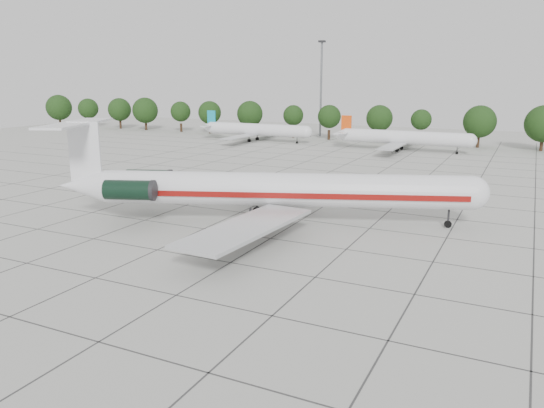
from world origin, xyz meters
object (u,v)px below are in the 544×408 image
object	(u,v)px
bg_airliner_b	(256,130)
bg_airliner_c	(404,138)
floodlight_mast	(321,83)
main_airliner	(260,189)

from	to	relation	value
bg_airliner_b	bg_airliner_c	size ratio (longest dim) A/B	1.00
bg_airliner_b	floodlight_mast	xyz separation A→B (m)	(10.36, 18.44, 11.37)
bg_airliner_b	bg_airliner_c	distance (m)	37.85
main_airliner	floodlight_mast	size ratio (longest dim) A/B	1.81
main_airliner	bg_airliner_b	world-z (taller)	main_airliner
main_airliner	bg_airliner_c	size ratio (longest dim) A/B	1.63
main_airliner	bg_airliner_c	bearing A→B (deg)	68.06
main_airliner	bg_airliner_c	distance (m)	66.93
main_airliner	floodlight_mast	world-z (taller)	floodlight_mast
main_airliner	floodlight_mast	distance (m)	91.82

